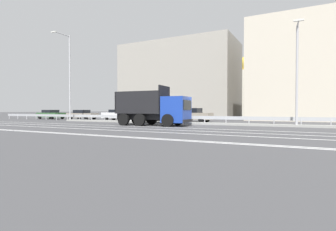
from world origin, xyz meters
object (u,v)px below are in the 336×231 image
object	(u,v)px
church_tower	(245,87)
parked_car_4	(194,115)
parked_car_1	(82,115)
street_lamp_1	(297,70)
median_road_sign	(131,112)
parked_car_0	(51,114)
dump_truck	(161,111)
parked_car_3	(152,115)
street_lamp_0	(69,74)
parked_car_2	(118,115)

from	to	relation	value
church_tower	parked_car_4	bearing A→B (deg)	-90.18
parked_car_1	church_tower	world-z (taller)	church_tower
street_lamp_1	parked_car_4	xyz separation A→B (m)	(-10.55, 4.29, -3.75)
median_road_sign	parked_car_0	bearing A→B (deg)	168.42
dump_truck	parked_car_3	distance (m)	9.33
street_lamp_1	dump_truck	bearing A→B (deg)	-162.76
dump_truck	church_tower	world-z (taller)	church_tower
dump_truck	parked_car_0	distance (m)	24.18
parked_car_1	street_lamp_1	bearing A→B (deg)	79.85
dump_truck	median_road_sign	size ratio (longest dim) A/B	3.21
median_road_sign	street_lamp_0	size ratio (longest dim) A/B	0.20
parked_car_2	parked_car_4	bearing A→B (deg)	84.80
median_road_sign	street_lamp_0	distance (m)	10.42
street_lamp_0	parked_car_1	distance (m)	7.24
street_lamp_0	parked_car_1	bearing A→B (deg)	117.46
parked_car_0	parked_car_1	xyz separation A→B (m)	(5.77, 0.69, -0.01)
street_lamp_0	parked_car_2	bearing A→B (deg)	45.34
parked_car_1	parked_car_4	distance (m)	17.33
dump_truck	parked_car_1	bearing A→B (deg)	-118.77
street_lamp_0	parked_car_1	xyz separation A→B (m)	(-2.33, 4.49, -5.18)
street_lamp_1	parked_car_0	bearing A→B (deg)	173.48
dump_truck	parked_car_3	world-z (taller)	dump_truck
parked_car_2	parked_car_4	xyz separation A→B (m)	(10.72, -0.08, 0.05)
street_lamp_1	parked_car_0	xyz separation A→B (m)	(-33.65, 3.85, -3.83)
parked_car_0	parked_car_2	size ratio (longest dim) A/B	1.09
median_road_sign	parked_car_2	bearing A→B (deg)	140.68
street_lamp_1	parked_car_2	xyz separation A→B (m)	(-21.27, 4.37, -3.80)
parked_car_4	parked_car_0	bearing A→B (deg)	-84.57
dump_truck	church_tower	size ratio (longest dim) A/B	0.50
dump_truck	street_lamp_0	bearing A→B (deg)	-106.99
dump_truck	street_lamp_1	world-z (taller)	street_lamp_1
street_lamp_1	parked_car_2	size ratio (longest dim) A/B	1.89
dump_truck	street_lamp_1	bearing A→B (deg)	102.72
street_lamp_0	parked_car_4	size ratio (longest dim) A/B	2.53
parked_car_4	street_lamp_1	bearing A→B (deg)	72.18
parked_car_0	street_lamp_0	bearing A→B (deg)	67.46
street_lamp_1	parked_car_3	distance (m)	16.96
street_lamp_1	parked_car_4	bearing A→B (deg)	157.86
street_lamp_0	parked_car_0	xyz separation A→B (m)	(-8.10, 3.80, -5.17)
dump_truck	street_lamp_0	world-z (taller)	street_lamp_0
street_lamp_0	parked_car_3	bearing A→B (deg)	24.00
median_road_sign	parked_car_1	world-z (taller)	median_road_sign
street_lamp_1	church_tower	size ratio (longest dim) A/B	0.61
parked_car_1	parked_car_2	world-z (taller)	parked_car_2
parked_car_2	street_lamp_1	bearing A→B (deg)	73.61
parked_car_0	parked_car_2	distance (m)	12.39
dump_truck	parked_car_0	world-z (taller)	dump_truck
parked_car_0	median_road_sign	bearing A→B (deg)	81.01
parked_car_3	church_tower	size ratio (longest dim) A/B	0.33
median_road_sign	street_lamp_1	xyz separation A→B (m)	(16.29, -0.29, 3.44)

